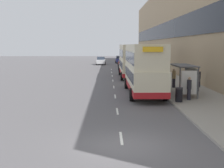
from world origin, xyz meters
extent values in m
plane|color=#5B595B|center=(0.00, 0.00, 0.00)|extent=(220.00, 220.00, 0.00)
cube|color=gray|center=(6.50, 38.50, 0.07)|extent=(5.00, 93.00, 0.14)
cube|color=tan|center=(10.50, 38.50, 7.41)|extent=(3.00, 93.00, 14.82)
cube|color=black|center=(8.96, 38.50, 6.67)|extent=(0.12, 89.28, 2.67)
cube|color=silver|center=(0.00, 1.04, 0.01)|extent=(0.12, 2.00, 0.01)
cube|color=silver|center=(0.00, 6.89, 0.01)|extent=(0.12, 2.00, 0.01)
cube|color=silver|center=(0.00, 12.73, 0.01)|extent=(0.12, 2.00, 0.01)
cube|color=silver|center=(0.00, 18.57, 0.01)|extent=(0.12, 2.00, 0.01)
cube|color=silver|center=(0.00, 24.42, 0.01)|extent=(0.12, 2.00, 0.01)
cube|color=silver|center=(0.00, 30.26, 0.01)|extent=(0.12, 2.00, 0.01)
cube|color=silver|center=(0.00, 36.10, 0.01)|extent=(0.12, 2.00, 0.01)
cube|color=silver|center=(0.00, 41.95, 0.01)|extent=(0.12, 2.00, 0.01)
cube|color=#4C4C51|center=(5.60, 12.74, 2.58)|extent=(1.60, 4.20, 0.08)
cylinder|color=#4C4C51|center=(4.90, 10.74, 1.34)|extent=(0.10, 0.10, 2.40)
cylinder|color=#4C4C51|center=(4.90, 14.74, 1.34)|extent=(0.10, 0.10, 2.40)
cylinder|color=#4C4C51|center=(6.30, 10.74, 1.34)|extent=(0.10, 0.10, 2.40)
cylinder|color=#4C4C51|center=(6.30, 14.74, 1.34)|extent=(0.10, 0.10, 2.40)
cube|color=#99A8B2|center=(6.27, 12.74, 1.46)|extent=(0.04, 3.68, 1.92)
cube|color=white|center=(5.60, 10.80, 1.39)|extent=(1.19, 0.10, 1.82)
cube|color=maroon|center=(5.85, 12.74, 0.59)|extent=(0.36, 2.80, 0.08)
cube|color=beige|center=(2.48, 13.92, 1.43)|extent=(2.55, 10.73, 1.85)
cube|color=beige|center=(2.48, 13.92, 3.33)|extent=(2.50, 10.41, 1.95)
cube|color=#B2191E|center=(2.48, 13.92, 0.72)|extent=(2.58, 10.78, 0.45)
cube|color=#2D3847|center=(2.48, 13.92, 1.79)|extent=(2.58, 10.08, 0.81)
cube|color=#2D3847|center=(2.48, 13.92, 3.23)|extent=(2.55, 10.08, 0.94)
cube|color=yellow|center=(2.48, 8.57, 3.95)|extent=(1.40, 0.08, 0.36)
cylinder|color=black|center=(1.20, 17.57, 0.50)|extent=(0.30, 1.00, 1.00)
cylinder|color=black|center=(3.75, 17.57, 0.50)|extent=(0.30, 1.00, 1.00)
cylinder|color=black|center=(1.20, 10.59, 0.50)|extent=(0.30, 1.00, 1.00)
cylinder|color=black|center=(3.75, 10.59, 0.50)|extent=(0.30, 1.00, 1.00)
cube|color=beige|center=(2.37, 27.94, 1.43)|extent=(2.55, 10.41, 1.85)
cube|color=beige|center=(2.37, 27.94, 3.33)|extent=(2.50, 10.10, 1.95)
cube|color=#B2191E|center=(2.37, 27.94, 0.72)|extent=(2.58, 10.46, 0.45)
cube|color=#2D3847|center=(2.37, 27.94, 1.79)|extent=(2.58, 9.78, 0.81)
cube|color=#2D3847|center=(2.37, 27.94, 3.23)|extent=(2.55, 9.78, 0.94)
cube|color=yellow|center=(2.37, 22.75, 3.95)|extent=(1.40, 0.08, 0.36)
cylinder|color=black|center=(1.09, 31.48, 0.50)|extent=(0.30, 1.00, 1.00)
cylinder|color=black|center=(3.64, 31.48, 0.50)|extent=(0.30, 1.00, 1.00)
cylinder|color=black|center=(1.09, 24.71, 0.50)|extent=(0.30, 1.00, 1.00)
cylinder|color=black|center=(3.64, 24.71, 0.50)|extent=(0.30, 1.00, 1.00)
cube|color=navy|center=(2.25, 61.99, 0.69)|extent=(1.87, 4.55, 0.78)
cube|color=#2D3847|center=(2.25, 61.76, 1.39)|extent=(1.65, 2.18, 0.64)
cylinder|color=black|center=(1.31, 63.40, 0.30)|extent=(0.20, 0.60, 0.60)
cylinder|color=black|center=(3.18, 63.40, 0.30)|extent=(0.20, 0.60, 0.60)
cylinder|color=black|center=(1.31, 60.57, 0.30)|extent=(0.20, 0.60, 0.60)
cylinder|color=black|center=(3.18, 60.57, 0.30)|extent=(0.20, 0.60, 0.60)
cube|color=silver|center=(-2.12, 55.59, 0.70)|extent=(1.86, 4.09, 0.79)
cube|color=#2D3847|center=(-2.12, 55.79, 1.42)|extent=(1.63, 1.96, 0.65)
cylinder|color=black|center=(-1.20, 54.32, 0.30)|extent=(0.20, 0.60, 0.60)
cylinder|color=black|center=(-3.05, 54.32, 0.30)|extent=(0.20, 0.60, 0.60)
cylinder|color=black|center=(-1.20, 56.85, 0.30)|extent=(0.20, 0.60, 0.60)
cylinder|color=black|center=(-3.05, 56.85, 0.30)|extent=(0.20, 0.60, 0.60)
cube|color=black|center=(2.15, 38.88, 0.69)|extent=(1.79, 3.91, 0.78)
cube|color=#2D3847|center=(2.15, 38.69, 1.40)|extent=(1.58, 1.88, 0.64)
cylinder|color=black|center=(1.25, 40.10, 0.30)|extent=(0.20, 0.60, 0.60)
cylinder|color=black|center=(3.04, 40.10, 0.30)|extent=(0.20, 0.60, 0.60)
cylinder|color=black|center=(1.25, 37.67, 0.30)|extent=(0.20, 0.60, 0.60)
cylinder|color=black|center=(3.04, 37.67, 0.30)|extent=(0.20, 0.60, 0.60)
cube|color=maroon|center=(2.41, 47.76, 0.71)|extent=(1.87, 3.86, 0.82)
cube|color=#2D3847|center=(2.41, 47.57, 1.45)|extent=(1.65, 1.85, 0.67)
cylinder|color=black|center=(1.47, 48.96, 0.30)|extent=(0.20, 0.60, 0.60)
cylinder|color=black|center=(3.34, 48.96, 0.30)|extent=(0.20, 0.60, 0.60)
cylinder|color=black|center=(1.47, 46.57, 0.30)|extent=(0.20, 0.60, 0.60)
cylinder|color=black|center=(3.34, 46.57, 0.30)|extent=(0.20, 0.60, 0.60)
cylinder|color=#23232D|center=(7.39, 14.61, 0.57)|extent=(0.29, 0.29, 0.85)
cylinder|color=#4C4C51|center=(7.39, 14.61, 1.35)|extent=(0.36, 0.36, 0.71)
sphere|color=tan|center=(7.39, 14.61, 1.82)|extent=(0.23, 0.23, 0.23)
cylinder|color=#23232D|center=(5.49, 10.27, 0.55)|extent=(0.28, 0.28, 0.82)
cylinder|color=#26262D|center=(5.49, 10.27, 1.30)|extent=(0.34, 0.34, 0.68)
sphere|color=tan|center=(5.49, 10.27, 1.76)|extent=(0.22, 0.22, 0.22)
cylinder|color=#23232D|center=(5.80, 17.15, 0.58)|extent=(0.30, 0.30, 0.88)
cylinder|color=#997F51|center=(5.80, 17.15, 1.39)|extent=(0.37, 0.37, 0.74)
sphere|color=tan|center=(5.80, 17.15, 1.88)|extent=(0.24, 0.24, 0.24)
cylinder|color=#23232D|center=(8.32, 17.43, 0.56)|extent=(0.28, 0.28, 0.83)
cylinder|color=#26262D|center=(8.32, 17.43, 1.32)|extent=(0.35, 0.35, 0.69)
sphere|color=tan|center=(8.32, 17.43, 1.78)|extent=(0.23, 0.23, 0.23)
cylinder|color=black|center=(4.55, 9.43, 0.61)|extent=(0.52, 0.52, 0.95)
cylinder|color=#2D2D33|center=(4.55, 9.43, 1.14)|extent=(0.55, 0.55, 0.10)
camera|label=1|loc=(-0.61, -12.78, 4.22)|focal=50.00mm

